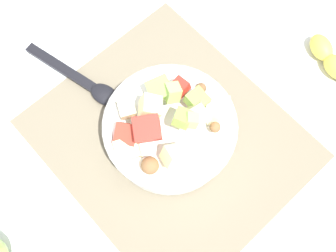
% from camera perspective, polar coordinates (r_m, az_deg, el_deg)
% --- Properties ---
extents(ground_plane, '(2.40, 2.40, 0.00)m').
position_cam_1_polar(ground_plane, '(0.73, 0.23, -1.75)').
color(ground_plane, silver).
extents(placemat, '(0.42, 0.37, 0.01)m').
position_cam_1_polar(placemat, '(0.73, 0.24, -1.67)').
color(placemat, '#756B56').
rests_on(placemat, ground_plane).
extents(salad_bowl, '(0.22, 0.22, 0.13)m').
position_cam_1_polar(salad_bowl, '(0.69, -0.02, -0.24)').
color(salad_bowl, white).
rests_on(salad_bowl, placemat).
extents(serving_spoon, '(0.21, 0.07, 0.01)m').
position_cam_1_polar(serving_spoon, '(0.77, -10.86, 5.64)').
color(serving_spoon, black).
rests_on(serving_spoon, placemat).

